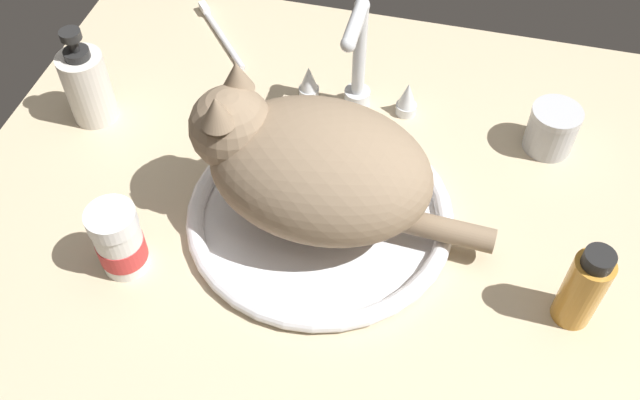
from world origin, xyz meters
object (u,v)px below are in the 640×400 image
at_px(toothbrush, 220,34).
at_px(amber_bottle, 584,288).
at_px(soap_pump_bottle, 87,85).
at_px(pill_bottle, 119,241).
at_px(sink_basin, 320,214).
at_px(cat, 305,164).
at_px(metal_jar, 552,129).
at_px(faucet, 358,70).

bearing_deg(toothbrush, amber_bottle, -34.54).
bearing_deg(toothbrush, soap_pump_bottle, -117.79).
distance_m(amber_bottle, pill_bottle, 0.56).
relative_size(sink_basin, cat, 0.90).
distance_m(pill_bottle, toothbrush, 0.48).
relative_size(cat, soap_pump_bottle, 2.55).
distance_m(sink_basin, toothbrush, 0.43).
xyz_separation_m(sink_basin, cat, (-0.02, 0.00, 0.09)).
distance_m(cat, soap_pump_bottle, 0.38).
xyz_separation_m(amber_bottle, toothbrush, (-0.59, 0.41, -0.05)).
distance_m(sink_basin, metal_jar, 0.36).
relative_size(metal_jar, toothbrush, 0.48).
xyz_separation_m(soap_pump_bottle, metal_jar, (0.67, 0.10, -0.02)).
relative_size(amber_bottle, toothbrush, 0.84).
relative_size(sink_basin, faucet, 1.86).
distance_m(amber_bottle, metal_jar, 0.29).
bearing_deg(pill_bottle, sink_basin, 30.59).
bearing_deg(pill_bottle, amber_bottle, 6.54).
bearing_deg(faucet, pill_bottle, -122.00).
height_order(cat, amber_bottle, cat).
relative_size(sink_basin, soap_pump_bottle, 2.28).
height_order(sink_basin, amber_bottle, amber_bottle).
bearing_deg(soap_pump_bottle, sink_basin, -16.29).
xyz_separation_m(cat, toothbrush, (-0.24, 0.34, -0.10)).
xyz_separation_m(faucet, toothbrush, (-0.26, 0.12, -0.07)).
bearing_deg(soap_pump_bottle, toothbrush, 62.21).
bearing_deg(faucet, toothbrush, 156.21).
relative_size(cat, pill_bottle, 3.86).
xyz_separation_m(metal_jar, toothbrush, (-0.55, 0.13, -0.03)).
bearing_deg(pill_bottle, soap_pump_bottle, 123.13).
distance_m(cat, metal_jar, 0.38).
relative_size(sink_basin, toothbrush, 2.40).
bearing_deg(metal_jar, faucet, 177.75).
height_order(sink_basin, faucet, faucet).
bearing_deg(amber_bottle, faucet, 138.56).
bearing_deg(soap_pump_bottle, faucet, 16.55).
bearing_deg(metal_jar, sink_basin, -143.69).
bearing_deg(faucet, metal_jar, -2.25).
bearing_deg(toothbrush, faucet, -23.79).
distance_m(faucet, toothbrush, 0.29).
height_order(faucet, amber_bottle, faucet).
xyz_separation_m(cat, metal_jar, (0.31, 0.21, -0.07)).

